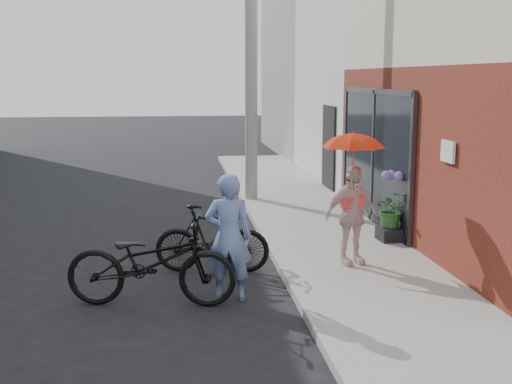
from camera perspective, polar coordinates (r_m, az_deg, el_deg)
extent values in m
plane|color=black|center=(8.72, -3.01, -8.80)|extent=(80.00, 80.00, 0.00)
cube|color=gray|center=(10.93, 7.29, -4.62)|extent=(2.20, 24.00, 0.12)
cube|color=#9E9E99|center=(10.70, 1.25, -4.85)|extent=(0.12, 24.00, 0.12)
cube|color=black|center=(12.39, 10.46, 3.17)|extent=(0.06, 3.80, 2.40)
cube|color=white|center=(9.27, 16.69, 3.47)|extent=(0.04, 0.40, 0.30)
cube|color=silver|center=(18.91, 17.51, 11.73)|extent=(8.00, 6.00, 7.00)
cube|color=gray|center=(25.45, 10.86, 11.49)|extent=(8.00, 8.00, 7.00)
cylinder|color=#9E9E99|center=(14.34, -0.44, 12.83)|extent=(0.28, 0.28, 7.00)
imported|color=#677CB8|center=(8.19, -2.45, -4.02)|extent=(0.65, 0.47, 1.65)
imported|color=black|center=(8.14, -9.30, -6.18)|extent=(2.22, 1.08, 1.12)
imported|color=black|center=(9.43, -3.92, -4.16)|extent=(1.73, 0.75, 1.01)
imported|color=beige|center=(9.44, 8.47, -2.05)|extent=(0.92, 0.59, 1.46)
imported|color=#F3451C|center=(9.28, 8.65, 4.65)|extent=(0.85, 0.85, 0.75)
cube|color=black|center=(11.06, 11.90, -3.67)|extent=(0.44, 0.44, 0.22)
imported|color=#2A5E25|center=(10.97, 11.98, -1.51)|extent=(0.57, 0.49, 0.63)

